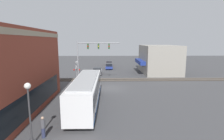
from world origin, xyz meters
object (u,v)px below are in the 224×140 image
object	(u,v)px
city_bus	(87,90)
streetlamp	(29,109)
parked_car_silver	(97,71)
parked_car_red	(109,63)
crossing_signal	(77,70)
pedestrian_at_crossing	(86,79)
parked_car_blue	(109,66)
pedestrian_by_lamp	(43,127)

from	to	relation	value
city_bus	streetlamp	bearing A→B (deg)	158.58
parked_car_silver	parked_car_red	distance (m)	14.41
crossing_signal	streetlamp	bearing A→B (deg)	-179.42
crossing_signal	pedestrian_at_crossing	bearing A→B (deg)	-115.61
crossing_signal	city_bus	bearing A→B (deg)	-164.51
parked_car_blue	streetlamp	bearing A→B (deg)	170.79
streetlamp	parked_car_blue	xyz separation A→B (m)	(34.37, -5.57, -2.04)
parked_car_silver	pedestrian_at_crossing	xyz separation A→B (m)	(-8.41, 1.51, 0.18)
city_bus	parked_car_red	bearing A→B (deg)	-4.48
streetlamp	pedestrian_at_crossing	bearing A→B (deg)	-4.57
pedestrian_at_crossing	pedestrian_by_lamp	world-z (taller)	pedestrian_at_crossing
crossing_signal	parked_car_blue	world-z (taller)	crossing_signal
streetlamp	parked_car_silver	distance (m)	26.85
parked_car_red	pedestrian_by_lamp	bearing A→B (deg)	172.69
city_bus	parked_car_blue	size ratio (longest dim) A/B	2.58
crossing_signal	parked_car_silver	distance (m)	8.40
streetlamp	parked_car_red	world-z (taller)	streetlamp
parked_car_blue	city_bus	bearing A→B (deg)	174.46
pedestrian_by_lamp	crossing_signal	bearing A→B (deg)	2.08
parked_car_blue	pedestrian_at_crossing	world-z (taller)	pedestrian_at_crossing
pedestrian_at_crossing	pedestrian_by_lamp	xyz separation A→B (m)	(-17.24, 0.99, -0.01)
pedestrian_by_lamp	parked_car_silver	bearing A→B (deg)	-5.59
parked_car_silver	parked_car_blue	bearing A→B (deg)	-18.52
pedestrian_at_crossing	parked_car_red	bearing A→B (deg)	-10.33
city_bus	crossing_signal	world-z (taller)	crossing_signal
streetlamp	parked_car_red	size ratio (longest dim) A/B	1.00
city_bus	pedestrian_by_lamp	world-z (taller)	city_bus
city_bus	crossing_signal	xyz separation A→B (m)	(11.42, 3.16, 0.48)
parked_car_silver	streetlamp	bearing A→B (deg)	173.63
crossing_signal	pedestrian_by_lamp	size ratio (longest dim) A/B	2.23
pedestrian_at_crossing	parked_car_blue	bearing A→B (deg)	-14.28
city_bus	parked_car_blue	world-z (taller)	city_bus
parked_car_red	pedestrian_at_crossing	bearing A→B (deg)	169.67
streetlamp	parked_car_blue	world-z (taller)	streetlamp
parked_car_blue	parked_car_red	distance (m)	6.41
crossing_signal	parked_car_red	world-z (taller)	crossing_signal
parked_car_silver	parked_car_blue	world-z (taller)	parked_car_silver
parked_car_red	pedestrian_by_lamp	xyz separation A→B (m)	(-39.83, 5.11, 0.22)
streetlamp	pedestrian_by_lamp	bearing A→B (deg)	-25.80
pedestrian_by_lamp	pedestrian_at_crossing	bearing A→B (deg)	-3.30
crossing_signal	pedestrian_at_crossing	world-z (taller)	crossing_signal
parked_car_red	streetlamp	bearing A→B (deg)	172.22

